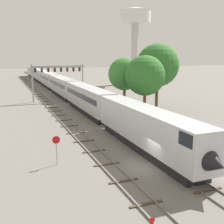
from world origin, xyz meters
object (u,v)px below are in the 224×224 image
object	(u,v)px
stop_sign	(56,146)
trackside_tree_right	(158,65)
water_tower	(135,22)
trackside_tree_mid	(145,76)
trackside_tree_left	(125,74)
signal_gantry	(58,74)
passenger_train	(54,82)

from	to	relation	value
stop_sign	trackside_tree_right	xyz separation A→B (m)	(23.54, 21.23, 6.63)
water_tower	trackside_tree_mid	xyz separation A→B (m)	(-22.03, -49.32, -14.97)
stop_sign	trackside_tree_left	xyz separation A→B (m)	(18.47, 25.29, 4.83)
signal_gantry	stop_sign	world-z (taller)	signal_gantry
signal_gantry	stop_sign	size ratio (longest dim) A/B	4.20
stop_sign	trackside_tree_right	world-z (taller)	trackside_tree_right
stop_sign	trackside_tree_left	size ratio (longest dim) A/B	0.29
water_tower	trackside_tree_left	world-z (taller)	water_tower
water_tower	passenger_train	bearing A→B (deg)	-159.80
water_tower	stop_sign	world-z (taller)	water_tower
signal_gantry	passenger_train	bearing A→B (deg)	82.96
passenger_train	water_tower	world-z (taller)	water_tower
passenger_train	trackside_tree_left	bearing A→B (deg)	-74.78
stop_sign	trackside_tree_left	distance (m)	31.69
trackside_tree_mid	trackside_tree_right	size ratio (longest dim) A/B	0.83
passenger_train	trackside_tree_right	xyz separation A→B (m)	(13.54, -35.20, 5.89)
water_tower	trackside_tree_right	size ratio (longest dim) A/B	2.14
trackside_tree_right	trackside_tree_mid	bearing A→B (deg)	-147.87
passenger_train	signal_gantry	xyz separation A→B (m)	(-2.25, -18.23, 3.62)
stop_sign	trackside_tree_mid	xyz separation A→B (m)	(19.58, 18.74, 4.93)
trackside_tree_left	trackside_tree_right	distance (m)	6.74
signal_gantry	trackside_tree_right	bearing A→B (deg)	-47.07
water_tower	stop_sign	size ratio (longest dim) A/B	9.34
signal_gantry	water_tower	xyz separation A→B (m)	(33.87, 29.86, 15.54)
water_tower	signal_gantry	bearing A→B (deg)	-138.60
water_tower	trackside_tree_left	xyz separation A→B (m)	(-23.14, -42.77, -15.08)
stop_sign	trackside_tree_left	world-z (taller)	trackside_tree_left
passenger_train	trackside_tree_mid	distance (m)	39.11
signal_gantry	trackside_tree_left	distance (m)	16.79
stop_sign	trackside_tree_right	bearing A→B (deg)	42.04
stop_sign	trackside_tree_mid	bearing A→B (deg)	43.75
stop_sign	passenger_train	bearing A→B (deg)	79.95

